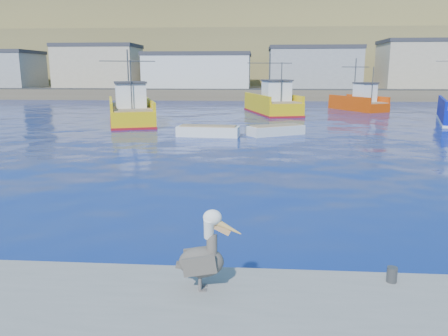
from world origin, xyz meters
name	(u,v)px	position (x,y,z in m)	size (l,w,h in m)	color
ground	(242,237)	(0.00, 0.00, 0.00)	(260.00, 260.00, 0.00)	#081162
dock_bollards	(266,270)	(0.60, -3.40, 0.65)	(36.20, 0.20, 0.30)	#4C4C4C
far_shore	(256,54)	(0.00, 109.20, 8.98)	(200.00, 81.00, 24.00)	brown
trawler_yellow_a	(131,111)	(-10.78, 26.68, 1.01)	(6.85, 11.30, 6.44)	#DEB60C
trawler_yellow_b	(273,104)	(2.06, 36.70, 1.01)	(6.34, 11.28, 6.44)	#DEB60C
boat_orange	(359,102)	(12.33, 41.16, 1.00)	(5.96, 8.00, 5.98)	#CE3E06
skiff_mid	(208,132)	(-3.01, 18.95, 0.30)	(4.44, 1.90, 0.94)	silver
skiff_extra	(276,131)	(1.77, 19.98, 0.28)	(4.25, 3.29, 0.89)	silver
pelican	(204,255)	(-0.57, -3.92, 1.16)	(1.25, 0.57, 1.53)	#595451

